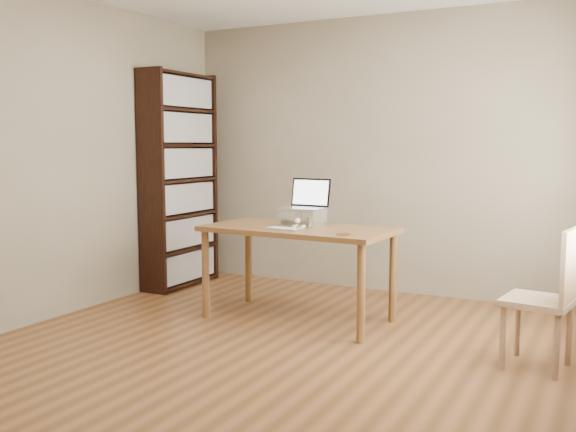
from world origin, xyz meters
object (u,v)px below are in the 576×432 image
object	(u,v)px
desk	(298,238)
laptop	(306,201)
keyboard	(283,229)
cat	(308,218)
chair	(550,294)
bookshelf	(180,180)

from	to	relation	value
desk	laptop	size ratio (longest dim) A/B	4.28
desk	keyboard	distance (m)	0.24
laptop	cat	xyz separation A→B (m)	(0.04, -0.03, -0.13)
cat	chair	xyz separation A→B (m)	(1.86, -0.41, -0.33)
bookshelf	cat	size ratio (longest dim) A/B	4.46
bookshelf	chair	distance (m)	3.67
laptop	chair	bearing A→B (deg)	-10.40
chair	keyboard	bearing A→B (deg)	-173.87
desk	laptop	distance (m)	0.32
laptop	chair	distance (m)	2.00
bookshelf	laptop	size ratio (longest dim) A/B	5.93
keyboard	bookshelf	bearing A→B (deg)	156.00
bookshelf	desk	size ratio (longest dim) A/B	1.38
keyboard	chair	size ratio (longest dim) A/B	0.29
chair	desk	bearing A→B (deg)	179.53
keyboard	cat	xyz separation A→B (m)	(0.05, 0.33, 0.05)
bookshelf	chair	xyz separation A→B (m)	(3.51, -0.91, -0.57)
keyboard	cat	distance (m)	0.34
keyboard	laptop	bearing A→B (deg)	91.10
laptop	chair	xyz separation A→B (m)	(1.89, -0.44, -0.46)
bookshelf	laptop	xyz separation A→B (m)	(1.61, -0.48, -0.11)
bookshelf	keyboard	size ratio (longest dim) A/B	7.97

